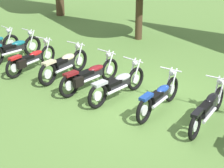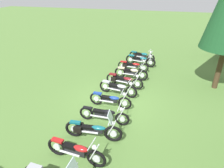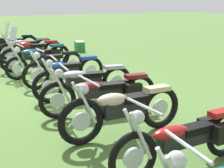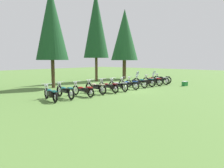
# 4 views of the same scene
# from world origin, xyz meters

# --- Properties ---
(ground_plane) EXTENTS (80.00, 80.00, 0.00)m
(ground_plane) POSITION_xyz_m (0.00, 0.00, 0.00)
(ground_plane) COLOR #547A38
(motorcycle_1) EXTENTS (0.70, 2.36, 1.03)m
(motorcycle_1) POSITION_xyz_m (-5.52, 0.49, 0.46)
(motorcycle_1) COLOR black
(motorcycle_1) RESTS_ON ground_plane
(motorcycle_2) EXTENTS (0.72, 2.25, 1.00)m
(motorcycle_2) POSITION_xyz_m (-4.30, 0.07, 0.43)
(motorcycle_2) COLOR black
(motorcycle_2) RESTS_ON ground_plane
(motorcycle_3) EXTENTS (0.73, 2.25, 1.03)m
(motorcycle_3) POSITION_xyz_m (-2.96, 0.24, 0.47)
(motorcycle_3) COLOR black
(motorcycle_3) RESTS_ON ground_plane
(motorcycle_4) EXTENTS (0.85, 2.39, 1.01)m
(motorcycle_4) POSITION_xyz_m (-1.79, -0.03, 0.45)
(motorcycle_4) COLOR black
(motorcycle_4) RESTS_ON ground_plane
(motorcycle_5) EXTENTS (0.72, 2.30, 1.01)m
(motorcycle_5) POSITION_xyz_m (-0.72, -0.11, 0.45)
(motorcycle_5) COLOR black
(motorcycle_5) RESTS_ON ground_plane
(motorcycle_6) EXTENTS (0.62, 2.23, 1.01)m
(motorcycle_6) POSITION_xyz_m (0.60, -0.18, 0.44)
(motorcycle_6) COLOR black
(motorcycle_6) RESTS_ON ground_plane
(motorcycle_7) EXTENTS (0.71, 2.36, 0.99)m
(motorcycle_7) POSITION_xyz_m (1.89, -0.11, 0.44)
(motorcycle_7) COLOR black
(motorcycle_7) RESTS_ON ground_plane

